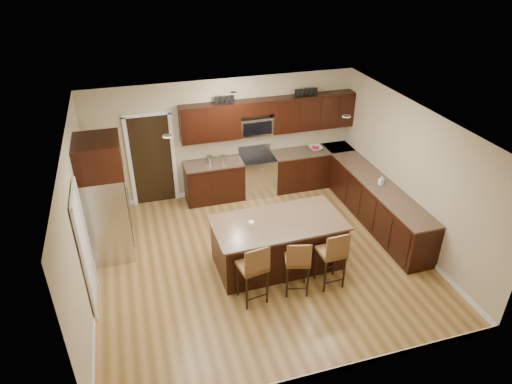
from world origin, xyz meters
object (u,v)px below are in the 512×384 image
object	(u,v)px
stool_mid	(298,261)
stool_right	(333,253)
refrigerator	(105,198)
range	(258,175)
stool_left	(254,267)
island	(278,244)

from	to	relation	value
stool_mid	stool_right	bearing A→B (deg)	13.89
stool_mid	refrigerator	xyz separation A→B (m)	(-2.93, 2.05, 0.54)
range	stool_left	distance (m)	3.69
island	refrigerator	world-z (taller)	refrigerator
stool_left	stool_mid	bearing A→B (deg)	-8.65
range	stool_mid	bearing A→B (deg)	-96.00
stool_left	refrigerator	size ratio (longest dim) A/B	0.49
island	stool_mid	world-z (taller)	stool_mid
stool_mid	refrigerator	distance (m)	3.62
stool_left	stool_right	size ratio (longest dim) A/B	1.02
range	island	distance (m)	2.69
refrigerator	stool_mid	bearing A→B (deg)	-34.94
range	stool_mid	distance (m)	3.52
island	refrigerator	bearing A→B (deg)	155.59
stool_right	range	bearing A→B (deg)	92.02
stool_left	refrigerator	xyz separation A→B (m)	(-2.18, 2.05, 0.49)
refrigerator	island	bearing A→B (deg)	-22.70
island	stool_mid	bearing A→B (deg)	-88.49
island	stool_left	size ratio (longest dim) A/B	2.05
stool_left	stool_right	world-z (taller)	stool_left
range	stool_right	distance (m)	3.52
range	stool_left	size ratio (longest dim) A/B	0.96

